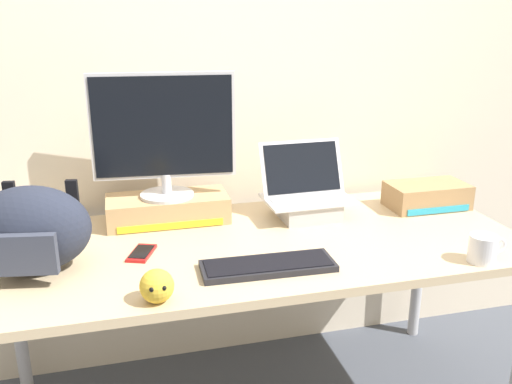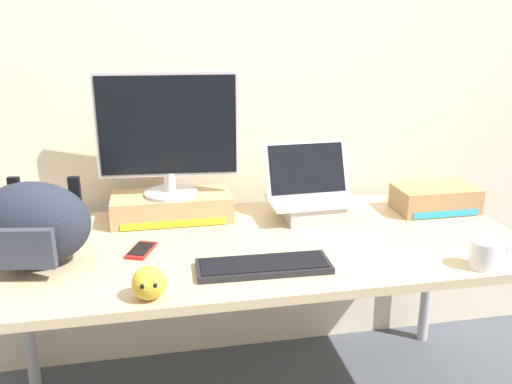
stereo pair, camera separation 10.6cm
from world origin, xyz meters
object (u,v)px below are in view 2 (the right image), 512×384
(coffee_mug, at_px, (485,254))
(toner_box_cyan, at_px, (435,199))
(open_laptop, at_px, (311,202))
(messenger_backpack, at_px, (33,224))
(desktop_monitor, at_px, (168,133))
(plush_toy, at_px, (149,283))
(cell_phone, at_px, (141,250))
(toner_box_yellow, at_px, (172,207))
(external_keyboard, at_px, (264,266))

(coffee_mug, distance_m, toner_box_cyan, 0.52)
(open_laptop, bearing_deg, messenger_backpack, -167.90)
(desktop_monitor, xyz_separation_m, plush_toy, (-0.09, -0.62, -0.29))
(desktop_monitor, relative_size, toner_box_cyan, 1.64)
(messenger_backpack, distance_m, cell_phone, 0.35)
(plush_toy, bearing_deg, coffee_mug, -0.08)
(desktop_monitor, relative_size, messenger_backpack, 1.34)
(desktop_monitor, xyz_separation_m, toner_box_cyan, (1.04, -0.11, -0.29))
(open_laptop, relative_size, messenger_backpack, 0.87)
(toner_box_yellow, bearing_deg, desktop_monitor, -96.62)
(desktop_monitor, distance_m, coffee_mug, 1.16)
(open_laptop, distance_m, toner_box_cyan, 0.51)
(desktop_monitor, distance_m, external_keyboard, 0.65)
(external_keyboard, height_order, plush_toy, plush_toy)
(toner_box_yellow, bearing_deg, plush_toy, -98.47)
(open_laptop, relative_size, toner_box_cyan, 1.07)
(desktop_monitor, height_order, external_keyboard, desktop_monitor)
(desktop_monitor, relative_size, coffee_mug, 4.05)
(toner_box_yellow, distance_m, plush_toy, 0.62)
(open_laptop, distance_m, plush_toy, 0.82)
(messenger_backpack, xyz_separation_m, plush_toy, (0.35, -0.30, -0.09))
(desktop_monitor, bearing_deg, cell_phone, -107.13)
(messenger_backpack, bearing_deg, external_keyboard, -4.65)
(toner_box_yellow, xyz_separation_m, plush_toy, (-0.09, -0.62, -0.00))
(toner_box_yellow, xyz_separation_m, toner_box_cyan, (1.04, -0.11, 0.00))
(toner_box_yellow, bearing_deg, cell_phone, -111.92)
(external_keyboard, bearing_deg, open_laptop, 58.45)
(open_laptop, height_order, cell_phone, open_laptop)
(toner_box_yellow, relative_size, messenger_backpack, 1.16)
(messenger_backpack, bearing_deg, desktop_monitor, 45.69)
(external_keyboard, relative_size, toner_box_cyan, 1.31)
(plush_toy, height_order, toner_box_cyan, toner_box_cyan)
(desktop_monitor, xyz_separation_m, coffee_mug, (0.94, -0.62, -0.29))
(desktop_monitor, xyz_separation_m, open_laptop, (0.53, -0.08, -0.28))
(toner_box_yellow, relative_size, plush_toy, 4.78)
(coffee_mug, xyz_separation_m, plush_toy, (-1.03, 0.00, 0.00))
(messenger_backpack, height_order, coffee_mug, messenger_backpack)
(toner_box_yellow, relative_size, desktop_monitor, 0.87)
(plush_toy, bearing_deg, open_laptop, 40.72)
(coffee_mug, bearing_deg, open_laptop, 126.99)
(toner_box_yellow, bearing_deg, toner_box_cyan, -5.84)
(toner_box_yellow, height_order, open_laptop, open_laptop)
(toner_box_yellow, distance_m, toner_box_cyan, 1.05)
(toner_box_yellow, relative_size, open_laptop, 1.33)
(toner_box_cyan, bearing_deg, plush_toy, -155.78)
(toner_box_yellow, relative_size, cell_phone, 3.05)
(messenger_backpack, bearing_deg, cell_phone, 14.77)
(desktop_monitor, height_order, messenger_backpack, desktop_monitor)
(plush_toy, bearing_deg, toner_box_cyan, 24.22)
(desktop_monitor, distance_m, plush_toy, 0.69)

